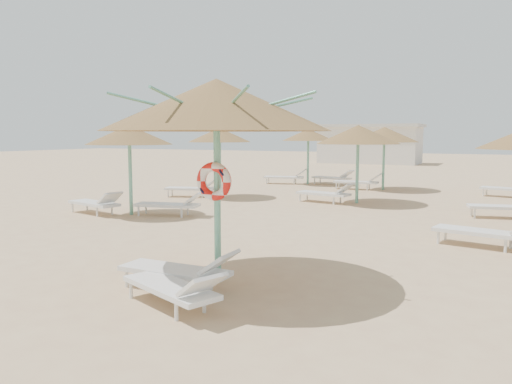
% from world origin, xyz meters
% --- Properties ---
extents(ground, '(120.00, 120.00, 0.00)m').
position_xyz_m(ground, '(0.00, 0.00, 0.00)').
color(ground, tan).
rests_on(ground, ground).
extents(main_palapa, '(3.64, 3.64, 3.27)m').
position_xyz_m(main_palapa, '(0.06, -0.10, 2.84)').
color(main_palapa, '#65B095').
rests_on(main_palapa, ground).
extents(lounger_main_a, '(1.91, 0.60, 0.69)m').
position_xyz_m(lounger_main_a, '(-0.18, -0.78, 0.33)').
color(lounger_main_a, white).
rests_on(lounger_main_a, ground).
extents(lounger_main_b, '(1.88, 1.16, 0.66)m').
position_xyz_m(lounger_main_b, '(0.23, -1.52, 0.31)').
color(lounger_main_b, white).
rests_on(lounger_main_b, ground).
extents(palapa_field, '(20.18, 13.66, 2.72)m').
position_xyz_m(palapa_field, '(2.07, 9.90, 2.30)').
color(palapa_field, '#65B095').
rests_on(palapa_field, ground).
extents(service_hut, '(8.40, 4.40, 3.25)m').
position_xyz_m(service_hut, '(-6.00, 35.00, 1.64)').
color(service_hut, silver).
rests_on(service_hut, ground).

